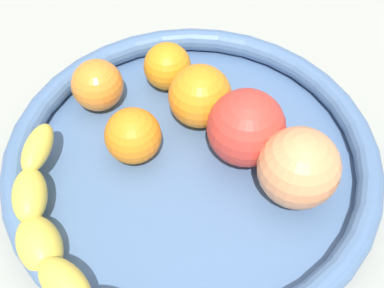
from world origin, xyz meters
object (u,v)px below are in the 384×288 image
Objects in this scene: banana_draped_left at (50,235)px; orange_rear at (167,66)px; tomato_red at (246,128)px; peach_blush at (299,168)px; orange_mid_left at (97,85)px; fruit_bowl at (192,161)px; orange_mid_right at (133,136)px; orange_front at (200,96)px.

orange_rear reaches higher than banana_draped_left.
peach_blush is at bearing 99.00° from tomato_red.
orange_mid_left is 0.73× the size of peach_blush.
peach_blush is (-20.86, 7.03, 1.19)cm from banana_draped_left.
orange_rear is (-3.98, -10.47, 2.19)cm from fruit_bowl.
orange_rear is (-18.90, -11.43, 0.03)cm from banana_draped_left.
orange_mid_right is 15.71cm from peach_blush.
orange_mid_left is 22.23cm from peach_blush.
orange_mid_right reaches higher than banana_draped_left.
tomato_red is at bearing -81.00° from peach_blush.
orange_mid_right reaches higher than fruit_bowl.
tomato_red is at bearing 146.39° from orange_mid_right.
peach_blush is at bearing 126.64° from fruit_bowl.
orange_front is 1.18× the size of orange_mid_right.
orange_rear is at bearing -141.54° from orange_mid_right.
orange_rear reaches higher than fruit_bowl.
orange_mid_right is 10.75cm from tomato_red.
orange_front is at bearing -81.08° from peach_blush.
orange_rear is (-7.94, -6.31, -0.18)cm from orange_mid_right.
orange_front is (-4.00, -4.41, 2.85)cm from fruit_bowl.
banana_draped_left is at bearing -2.30° from tomato_red.
banana_draped_left is 3.11× the size of peach_blush.
banana_draped_left is at bearing 31.17° from orange_rear.
orange_mid_right is at bearing -50.83° from peach_blush.
fruit_bowl is 6.21cm from orange_mid_right.
banana_draped_left is 4.22× the size of orange_mid_right.
banana_draped_left is 3.59× the size of orange_front.
orange_front is at bearing 134.67° from orange_mid_left.
fruit_bowl is 6.58× the size of orange_mid_right.
fruit_bowl is 1.56× the size of banana_draped_left.
orange_mid_right is 1.07× the size of orange_rear.
orange_rear is at bearing -85.45° from tomato_red.
peach_blush is at bearing 98.92° from orange_front.
orange_mid_left is (3.58, -12.07, 2.34)cm from fruit_bowl.
banana_draped_left is 4.51× the size of orange_rear.
banana_draped_left is at bearing 25.07° from orange_mid_right.
fruit_bowl is 11.41cm from orange_rear.
tomato_red is (-8.91, 5.92, 1.00)cm from orange_mid_right.
orange_mid_right is (0.38, 7.91, 0.03)cm from orange_mid_left.
orange_rear is 0.69× the size of peach_blush.
fruit_bowl is 5.59× the size of orange_front.
fruit_bowl is 7.03× the size of orange_rear.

